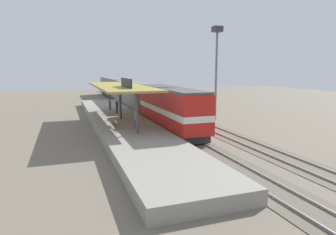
{
  "coord_description": "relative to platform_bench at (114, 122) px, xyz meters",
  "views": [
    {
      "loc": [
        -10.57,
        -33.03,
        6.6
      ],
      "look_at": [
        -1.38,
        -6.99,
        2.0
      ],
      "focal_mm": 31.77,
      "sensor_mm": 36.0,
      "label": 1
    }
  ],
  "objects": [
    {
      "name": "person_walking",
      "position": [
        1.77,
        -1.91,
        0.51
      ],
      "size": [
        0.34,
        0.34,
        1.71
      ],
      "color": "#663375",
      "rests_on": "platform"
    },
    {
      "name": "platform_bench",
      "position": [
        0.0,
        0.0,
        0.0
      ],
      "size": [
        0.44,
        1.7,
        0.5
      ],
      "color": "#333338",
      "rests_on": "platform"
    },
    {
      "name": "track_far",
      "position": [
        10.6,
        4.04,
        -1.31
      ],
      "size": [
        3.2,
        110.0,
        0.16
      ],
      "color": "#5F5649",
      "rests_on": "ground"
    },
    {
      "name": "locomotive",
      "position": [
        6.0,
        0.25,
        1.07
      ],
      "size": [
        2.93,
        14.43,
        4.44
      ],
      "color": "#28282D",
      "rests_on": "track_near"
    },
    {
      "name": "passenger_carriage_rear",
      "position": [
        6.0,
        39.05,
        0.97
      ],
      "size": [
        2.9,
        20.0,
        4.24
      ],
      "color": "#28282D",
      "rests_on": "track_near"
    },
    {
      "name": "track_near",
      "position": [
        6.0,
        4.04,
        -1.31
      ],
      "size": [
        3.2,
        110.0,
        0.16
      ],
      "color": "#5F5649",
      "rests_on": "ground"
    },
    {
      "name": "person_waiting",
      "position": [
        1.83,
        8.89,
        0.51
      ],
      "size": [
        0.34,
        0.34,
        1.71
      ],
      "color": "#4C4C51",
      "rests_on": "platform"
    },
    {
      "name": "light_mast",
      "position": [
        13.8,
        4.75,
        7.05
      ],
      "size": [
        1.1,
        1.1,
        11.7
      ],
      "color": "slate",
      "rests_on": "ground"
    },
    {
      "name": "station_canopy",
      "position": [
        1.4,
        3.94,
        3.19
      ],
      "size": [
        5.2,
        18.0,
        4.7
      ],
      "color": "#47474C",
      "rests_on": "platform"
    },
    {
      "name": "ground_plane",
      "position": [
        8.0,
        4.04,
        -1.34
      ],
      "size": [
        120.0,
        120.0,
        0.0
      ],
      "primitive_type": "plane",
      "color": "#706656"
    },
    {
      "name": "passenger_carriage_front",
      "position": [
        6.0,
        18.25,
        0.97
      ],
      "size": [
        2.9,
        20.0,
        4.24
      ],
      "color": "#28282D",
      "rests_on": "track_near"
    },
    {
      "name": "platform",
      "position": [
        1.4,
        4.04,
        -0.89
      ],
      "size": [
        6.0,
        44.0,
        0.9
      ],
      "primitive_type": "cube",
      "color": "gray",
      "rests_on": "ground"
    }
  ]
}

